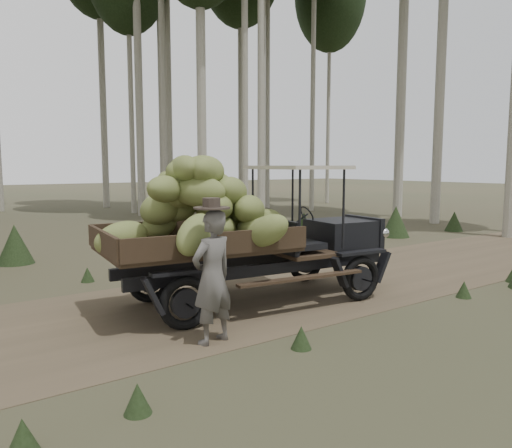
{
  "coord_description": "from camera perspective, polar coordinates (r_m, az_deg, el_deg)",
  "views": [
    {
      "loc": [
        -4.69,
        -7.1,
        2.33
      ],
      "look_at": [
        0.2,
        -0.3,
        1.35
      ],
      "focal_mm": 35.0,
      "sensor_mm": 36.0,
      "label": 1
    }
  ],
  "objects": [
    {
      "name": "banana_truck",
      "position": [
        8.18,
        -3.26,
        0.78
      ],
      "size": [
        5.27,
        2.68,
        2.55
      ],
      "rotation": [
        0.0,
        0.0,
        -0.12
      ],
      "color": "black",
      "rests_on": "ground"
    },
    {
      "name": "ground",
      "position": [
        8.82,
        -2.23,
        -8.61
      ],
      "size": [
        120.0,
        120.0,
        0.0
      ],
      "primitive_type": "plane",
      "color": "#473D2B",
      "rests_on": "ground"
    },
    {
      "name": "farmer",
      "position": [
        6.54,
        -5.02,
        -5.87
      ],
      "size": [
        0.72,
        0.56,
        1.92
      ],
      "rotation": [
        0.0,
        0.0,
        3.35
      ],
      "color": "#55514D",
      "rests_on": "ground"
    },
    {
      "name": "dirt_track",
      "position": [
        8.82,
        -2.23,
        -8.59
      ],
      "size": [
        70.0,
        4.0,
        0.01
      ],
      "primitive_type": "cube",
      "color": "brown",
      "rests_on": "ground"
    },
    {
      "name": "undergrowth",
      "position": [
        7.74,
        8.86,
        -7.38
      ],
      "size": [
        22.23,
        21.97,
        1.23
      ],
      "color": "#233319",
      "rests_on": "ground"
    }
  ]
}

